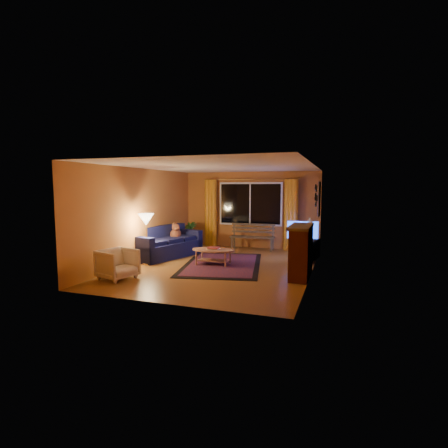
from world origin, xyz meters
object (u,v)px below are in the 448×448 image
(armchair, at_px, (117,263))
(tv_console, at_px, (306,250))
(sofa, at_px, (167,242))
(coffee_table, at_px, (213,257))
(bench, at_px, (252,244))
(floor_lamp, at_px, (146,240))

(armchair, relative_size, tv_console, 0.57)
(sofa, bearing_deg, coffee_table, -1.92)
(sofa, height_order, coffee_table, sofa)
(sofa, xyz_separation_m, coffee_table, (1.64, -0.55, -0.23))
(sofa, relative_size, tv_console, 1.69)
(bench, relative_size, armchair, 1.94)
(sofa, xyz_separation_m, armchair, (0.15, -2.51, -0.07))
(coffee_table, bearing_deg, sofa, 161.50)
(floor_lamp, distance_m, coffee_table, 1.78)
(armchair, bearing_deg, sofa, 20.27)
(bench, xyz_separation_m, floor_lamp, (-2.07, -2.90, 0.44))
(sofa, relative_size, armchair, 2.98)
(bench, height_order, sofa, sofa)
(bench, bearing_deg, armchair, -116.93)
(sofa, xyz_separation_m, tv_console, (3.83, 0.85, -0.17))
(bench, bearing_deg, coffee_table, -103.23)
(sofa, bearing_deg, floor_lamp, -73.80)
(armchair, bearing_deg, coffee_table, -20.30)
(floor_lamp, height_order, coffee_table, floor_lamp)
(tv_console, bearing_deg, sofa, -154.80)
(floor_lamp, bearing_deg, sofa, 89.61)
(tv_console, bearing_deg, floor_lamp, -140.86)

